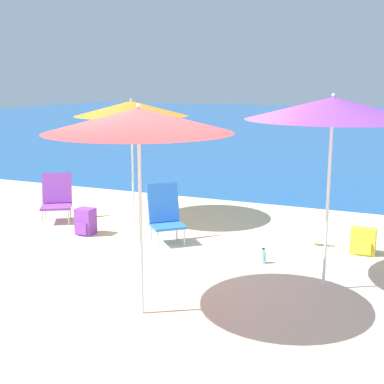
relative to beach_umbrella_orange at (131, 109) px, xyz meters
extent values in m
plane|color=beige|center=(1.80, -2.85, -1.95)|extent=(60.00, 60.00, 0.00)
cube|color=#1E5699|center=(1.80, 22.13, -1.94)|extent=(60.00, 40.00, 0.01)
cylinder|color=white|center=(0.00, 0.00, -1.03)|extent=(0.04, 0.04, 1.82)
cone|color=orange|center=(0.00, 0.00, 0.00)|extent=(1.93, 1.93, 0.25)
sphere|color=white|center=(0.00, 0.00, 0.15)|extent=(0.04, 0.04, 0.04)
cylinder|color=white|center=(1.98, -3.31, -0.99)|extent=(0.04, 0.04, 1.92)
cone|color=red|center=(1.98, -3.31, 0.09)|extent=(1.90, 1.90, 0.24)
sphere|color=white|center=(1.98, -3.31, 0.23)|extent=(0.04, 0.04, 0.04)
cylinder|color=white|center=(3.62, -1.87, -0.95)|extent=(0.04, 0.04, 1.99)
cone|color=purple|center=(3.62, -1.87, 0.17)|extent=(1.95, 1.95, 0.25)
sphere|color=white|center=(3.62, -1.87, 0.32)|extent=(0.04, 0.04, 0.04)
cylinder|color=silver|center=(1.13, -1.27, -1.82)|extent=(0.02, 0.02, 0.26)
cylinder|color=silver|center=(1.42, -1.00, -1.82)|extent=(0.02, 0.02, 0.26)
cylinder|color=silver|center=(0.87, -1.00, -1.82)|extent=(0.02, 0.02, 0.26)
cylinder|color=silver|center=(1.17, -0.72, -1.82)|extent=(0.02, 0.02, 0.26)
cube|color=blue|center=(1.15, -1.00, -1.67)|extent=(0.65, 0.65, 0.04)
cube|color=blue|center=(1.00, -0.84, -1.35)|extent=(0.47, 0.46, 0.58)
cylinder|color=silver|center=(-1.24, -0.92, -1.82)|extent=(0.02, 0.02, 0.26)
cylinder|color=silver|center=(-0.88, -0.70, -1.82)|extent=(0.02, 0.02, 0.26)
cylinder|color=silver|center=(-1.46, -0.57, -1.82)|extent=(0.02, 0.02, 0.26)
cylinder|color=silver|center=(-1.09, -0.35, -1.82)|extent=(0.02, 0.02, 0.26)
cube|color=purple|center=(-1.17, -0.63, -1.67)|extent=(0.69, 0.68, 0.04)
cube|color=purple|center=(-1.29, -0.43, -1.39)|extent=(0.53, 0.42, 0.52)
cube|color=purple|center=(-0.27, -1.06, -1.73)|extent=(0.28, 0.23, 0.42)
cube|color=purple|center=(-0.27, -1.20, -1.82)|extent=(0.19, 0.03, 0.19)
cube|color=yellow|center=(3.91, -0.33, -1.76)|extent=(0.34, 0.18, 0.38)
cube|color=yellow|center=(3.91, -0.44, -1.83)|extent=(0.24, 0.03, 0.17)
cylinder|color=#8CCCEA|center=(2.72, -1.27, -1.87)|extent=(0.08, 0.08, 0.15)
cylinder|color=#8CCCEA|center=(2.72, -1.27, -1.78)|extent=(0.04, 0.04, 0.05)
cylinder|color=black|center=(2.72, -1.27, -1.74)|extent=(0.04, 0.04, 0.02)
cylinder|color=gold|center=(3.20, -0.21, -1.91)|extent=(0.01, 0.01, 0.07)
cylinder|color=gold|center=(3.25, -0.21, -1.91)|extent=(0.01, 0.01, 0.07)
ellipsoid|color=white|center=(3.22, -0.21, -1.81)|extent=(0.26, 0.11, 0.13)
sphere|color=white|center=(3.33, -0.21, -1.75)|extent=(0.07, 0.07, 0.07)
camera|label=1|loc=(4.56, -7.95, 0.49)|focal=50.00mm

